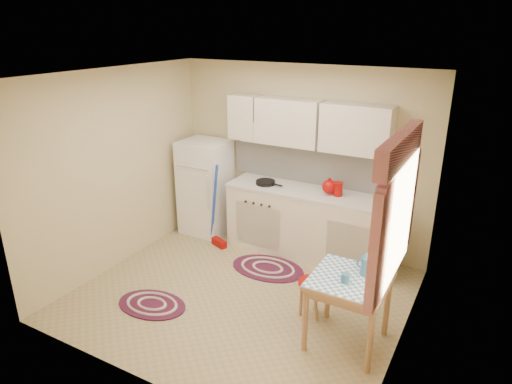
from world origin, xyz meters
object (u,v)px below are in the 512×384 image
(table, at_px, (347,311))
(stool, at_px, (311,298))
(base_cabinets, at_px, (309,224))
(fridge, at_px, (206,187))

(table, bearing_deg, stool, 152.48)
(stool, bearing_deg, base_cabinets, 113.96)
(stool, bearing_deg, fridge, 150.82)
(fridge, distance_m, base_cabinets, 1.67)
(fridge, xyz_separation_m, table, (2.69, -1.48, -0.34))
(fridge, relative_size, table, 1.94)
(base_cabinets, height_order, table, base_cabinets)
(table, distance_m, stool, 0.55)
(fridge, xyz_separation_m, base_cabinets, (1.64, 0.05, -0.26))
(table, bearing_deg, fridge, 151.10)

